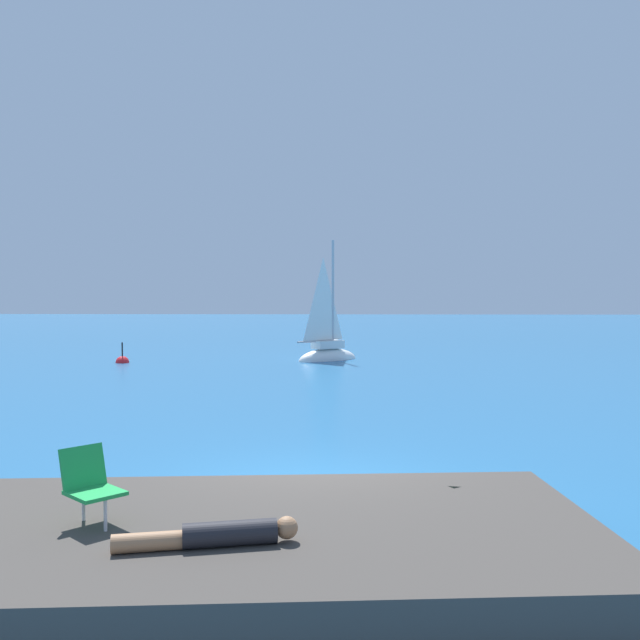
# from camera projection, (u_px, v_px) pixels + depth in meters

# --- Properties ---
(ground_plane) EXTENTS (160.00, 160.00, 0.00)m
(ground_plane) POSITION_uv_depth(u_px,v_px,m) (309.00, 486.00, 10.69)
(ground_plane) COLOR #236093
(shore_ledge) EXTENTS (7.97, 4.45, 0.53)m
(shore_ledge) POSITION_uv_depth(u_px,v_px,m) (237.00, 548.00, 7.41)
(shore_ledge) COLOR #423D38
(shore_ledge) RESTS_ON ground
(boulder_seaward) EXTENTS (1.57, 1.74, 1.11)m
(boulder_seaward) POSITION_uv_depth(u_px,v_px,m) (451.00, 513.00, 9.41)
(boulder_seaward) COLOR #383F34
(boulder_seaward) RESTS_ON ground
(boulder_inland) EXTENTS (1.63, 1.41, 1.05)m
(boulder_inland) POSITION_uv_depth(u_px,v_px,m) (328.00, 516.00, 9.28)
(boulder_inland) COLOR #383B3C
(boulder_inland) RESTS_ON ground
(sailboat_near) EXTENTS (2.98, 2.65, 5.69)m
(sailboat_near) POSITION_uv_depth(u_px,v_px,m) (327.00, 353.00, 30.27)
(sailboat_near) COLOR white
(sailboat_near) RESTS_ON ground
(person_sunbather) EXTENTS (1.74, 0.56, 0.25)m
(person_sunbather) POSITION_uv_depth(u_px,v_px,m) (216.00, 535.00, 6.70)
(person_sunbather) COLOR black
(person_sunbather) RESTS_ON shore_ledge
(beach_chair) EXTENTS (0.76, 0.76, 0.80)m
(beach_chair) POSITION_uv_depth(u_px,v_px,m) (90.00, 482.00, 7.36)
(beach_chair) COLOR green
(beach_chair) RESTS_ON shore_ledge
(marker_buoy) EXTENTS (0.56, 0.56, 1.13)m
(marker_buoy) POSITION_uv_depth(u_px,v_px,m) (122.00, 363.00, 29.17)
(marker_buoy) COLOR red
(marker_buoy) RESTS_ON ground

